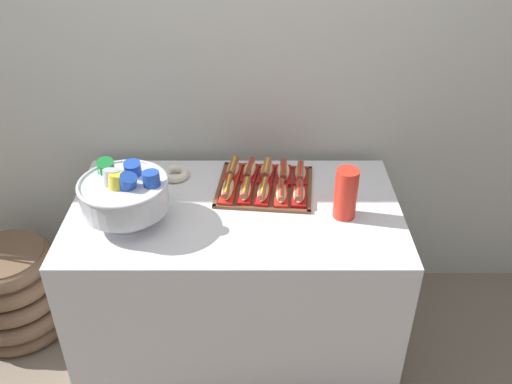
{
  "coord_description": "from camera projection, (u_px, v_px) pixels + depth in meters",
  "views": [
    {
      "loc": [
        0.09,
        -1.87,
        2.05
      ],
      "look_at": [
        0.09,
        0.03,
        0.81
      ],
      "focal_mm": 38.77,
      "sensor_mm": 36.0,
      "label": 1
    }
  ],
  "objects": [
    {
      "name": "punch_bowl",
      "position": [
        125.0,
        193.0,
        2.13
      ],
      "size": [
        0.35,
        0.35,
        0.24
      ],
      "color": "silver",
      "rests_on": "buffet_table"
    },
    {
      "name": "hot_dog_9",
      "position": [
        300.0,
        173.0,
        2.44
      ],
      "size": [
        0.07,
        0.16,
        0.06
      ],
      "color": "#B21414",
      "rests_on": "serving_tray"
    },
    {
      "name": "hot_dog_5",
      "position": [
        233.0,
        169.0,
        2.46
      ],
      "size": [
        0.08,
        0.16,
        0.06
      ],
      "color": "red",
      "rests_on": "serving_tray"
    },
    {
      "name": "hot_dog_7",
      "position": [
        266.0,
        171.0,
        2.45
      ],
      "size": [
        0.08,
        0.17,
        0.06
      ],
      "color": "#B21414",
      "rests_on": "serving_tray"
    },
    {
      "name": "hot_dog_4",
      "position": [
        299.0,
        194.0,
        2.3
      ],
      "size": [
        0.08,
        0.16,
        0.06
      ],
      "color": "#B21414",
      "rests_on": "serving_tray"
    },
    {
      "name": "buffet_table",
      "position": [
        237.0,
        273.0,
        2.47
      ],
      "size": [
        1.36,
        0.78,
        0.75
      ],
      "color": "silver",
      "rests_on": "ground_plane"
    },
    {
      "name": "hot_dog_0",
      "position": [
        228.0,
        189.0,
        2.33
      ],
      "size": [
        0.08,
        0.18,
        0.06
      ],
      "color": "red",
      "rests_on": "serving_tray"
    },
    {
      "name": "hot_dog_1",
      "position": [
        245.0,
        191.0,
        2.32
      ],
      "size": [
        0.07,
        0.17,
        0.06
      ],
      "color": "#B21414",
      "rests_on": "serving_tray"
    },
    {
      "name": "hot_dog_2",
      "position": [
        263.0,
        191.0,
        2.31
      ],
      "size": [
        0.08,
        0.17,
        0.06
      ],
      "color": "#B21414",
      "rests_on": "serving_tray"
    },
    {
      "name": "ground_plane",
      "position": [
        238.0,
        334.0,
        2.69
      ],
      "size": [
        10.0,
        10.0,
        0.0
      ],
      "primitive_type": "plane",
      "color": "#7A6B5B"
    },
    {
      "name": "hot_dog_3",
      "position": [
        281.0,
        193.0,
        2.31
      ],
      "size": [
        0.06,
        0.17,
        0.06
      ],
      "color": "red",
      "rests_on": "serving_tray"
    },
    {
      "name": "cup_stack",
      "position": [
        346.0,
        194.0,
        2.17
      ],
      "size": [
        0.09,
        0.09,
        0.21
      ],
      "color": "red",
      "rests_on": "buffet_table"
    },
    {
      "name": "floor_vase",
      "position": [
        15.0,
        291.0,
        2.63
      ],
      "size": [
        0.51,
        0.51,
        0.97
      ],
      "color": "brown",
      "rests_on": "ground_plane"
    },
    {
      "name": "hot_dog_6",
      "position": [
        250.0,
        170.0,
        2.46
      ],
      "size": [
        0.09,
        0.17,
        0.06
      ],
      "color": "#B21414",
      "rests_on": "serving_tray"
    },
    {
      "name": "hot_dog_8",
      "position": [
        283.0,
        172.0,
        2.45
      ],
      "size": [
        0.08,
        0.17,
        0.06
      ],
      "color": "#B21414",
      "rests_on": "serving_tray"
    },
    {
      "name": "donut",
      "position": [
        175.0,
        174.0,
        2.47
      ],
      "size": [
        0.13,
        0.13,
        0.04
      ],
      "color": "silver",
      "rests_on": "buffet_table"
    },
    {
      "name": "serving_tray",
      "position": [
        265.0,
        187.0,
        2.4
      ],
      "size": [
        0.44,
        0.4,
        0.01
      ],
      "color": "brown",
      "rests_on": "buffet_table"
    },
    {
      "name": "back_wall",
      "position": [
        236.0,
        39.0,
        2.39
      ],
      "size": [
        6.0,
        0.1,
        2.6
      ],
      "primitive_type": "cube",
      "color": "beige",
      "rests_on": "ground_plane"
    }
  ]
}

